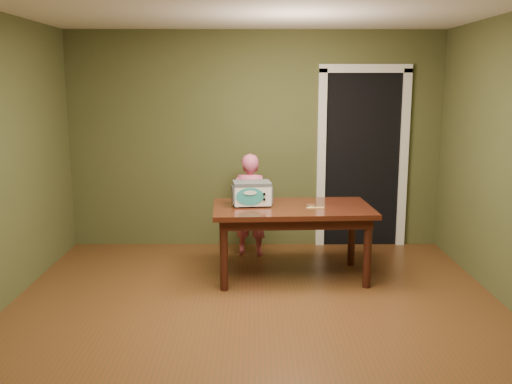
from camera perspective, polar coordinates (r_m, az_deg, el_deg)
floor at (r=4.81m, az=0.05°, el=-13.48°), size 5.00×5.00×0.00m
room_shell at (r=4.39m, az=0.06°, el=7.26°), size 4.52×5.02×2.61m
doorway at (r=7.34m, az=10.14°, el=3.44°), size 1.10×0.66×2.25m
dining_table at (r=5.82m, az=3.65°, el=-2.39°), size 1.64×0.98×0.75m
toy_oven at (r=5.80m, az=-0.43°, el=-0.06°), size 0.43×0.31×0.25m
baking_pan at (r=5.79m, az=5.53°, el=-1.36°), size 0.10×0.10×0.02m
spatula at (r=5.74m, az=5.97°, el=-1.56°), size 0.18×0.04×0.01m
child at (r=6.59m, az=-0.61°, el=-1.28°), size 0.49×0.38×1.19m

